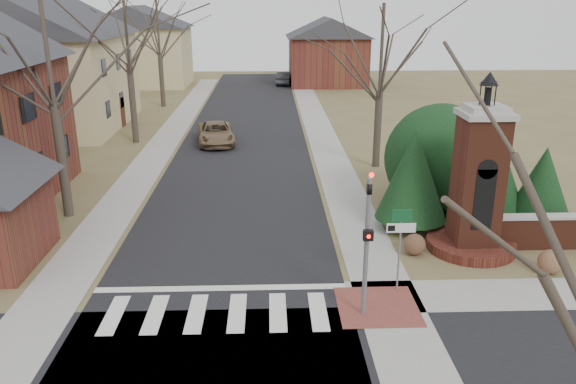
{
  "coord_description": "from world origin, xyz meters",
  "views": [
    {
      "loc": [
        1.59,
        -13.71,
        8.75
      ],
      "look_at": [
        2.28,
        6.0,
        1.97
      ],
      "focal_mm": 35.0,
      "sensor_mm": 36.0,
      "label": 1
    }
  ],
  "objects_px": {
    "brick_gate_monument": "(476,194)",
    "pickup_truck": "(216,133)",
    "distant_car": "(285,78)",
    "traffic_signal_pole": "(367,234)",
    "sign_post": "(400,234)"
  },
  "relations": [
    {
      "from": "traffic_signal_pole",
      "to": "brick_gate_monument",
      "type": "height_order",
      "value": "brick_gate_monument"
    },
    {
      "from": "sign_post",
      "to": "brick_gate_monument",
      "type": "xyz_separation_m",
      "value": [
        3.41,
        3.01,
        0.22
      ]
    },
    {
      "from": "traffic_signal_pole",
      "to": "distant_car",
      "type": "relative_size",
      "value": 1.07
    },
    {
      "from": "pickup_truck",
      "to": "traffic_signal_pole",
      "type": "bearing_deg",
      "value": -81.51
    },
    {
      "from": "traffic_signal_pole",
      "to": "distant_car",
      "type": "bearing_deg",
      "value": 91.09
    },
    {
      "from": "pickup_truck",
      "to": "distant_car",
      "type": "xyz_separation_m",
      "value": [
        5.2,
        26.32,
        0.03
      ]
    },
    {
      "from": "pickup_truck",
      "to": "distant_car",
      "type": "distance_m",
      "value": 26.83
    },
    {
      "from": "brick_gate_monument",
      "to": "distant_car",
      "type": "distance_m",
      "value": 43.22
    },
    {
      "from": "brick_gate_monument",
      "to": "pickup_truck",
      "type": "height_order",
      "value": "brick_gate_monument"
    },
    {
      "from": "traffic_signal_pole",
      "to": "distant_car",
      "type": "height_order",
      "value": "traffic_signal_pole"
    },
    {
      "from": "sign_post",
      "to": "pickup_truck",
      "type": "relative_size",
      "value": 0.57
    },
    {
      "from": "pickup_truck",
      "to": "brick_gate_monument",
      "type": "bearing_deg",
      "value": -64.57
    },
    {
      "from": "brick_gate_monument",
      "to": "pickup_truck",
      "type": "xyz_separation_m",
      "value": [
        -10.8,
        16.51,
        -1.5
      ]
    },
    {
      "from": "traffic_signal_pole",
      "to": "pickup_truck",
      "type": "relative_size",
      "value": 0.94
    },
    {
      "from": "traffic_signal_pole",
      "to": "brick_gate_monument",
      "type": "xyz_separation_m",
      "value": [
        4.7,
        4.42,
        -0.42
      ]
    }
  ]
}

